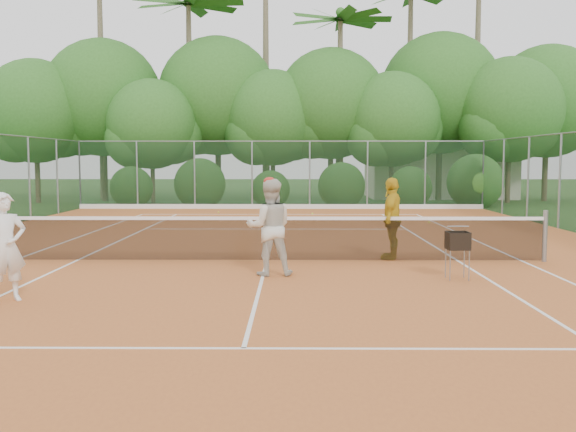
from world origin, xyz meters
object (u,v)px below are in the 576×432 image
object	(u,v)px
player_white	(6,247)
ball_hopper	(458,242)
player_center_grp	(270,227)
player_yellow	(392,218)

from	to	relation	value
player_white	ball_hopper	size ratio (longest dim) A/B	1.93
player_center_grp	ball_hopper	distance (m)	3.46
player_white	ball_hopper	xyz separation A→B (m)	(7.38, 1.88, -0.15)
player_yellow	ball_hopper	size ratio (longest dim) A/B	2.05
player_yellow	player_white	bearing A→B (deg)	-38.40
player_center_grp	player_yellow	size ratio (longest dim) A/B	1.03
player_white	player_center_grp	distance (m)	4.57
player_white	player_yellow	bearing A→B (deg)	-7.30
player_center_grp	ball_hopper	world-z (taller)	player_center_grp
player_white	player_yellow	xyz separation A→B (m)	(6.55, 4.27, 0.05)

